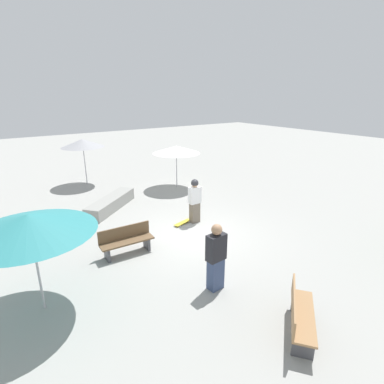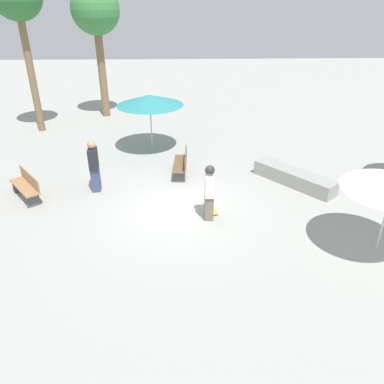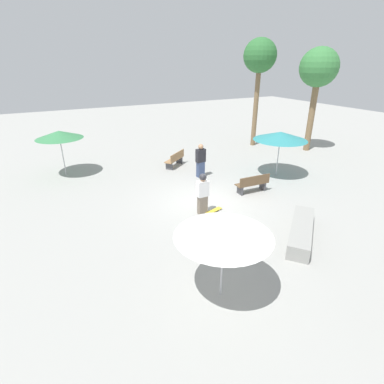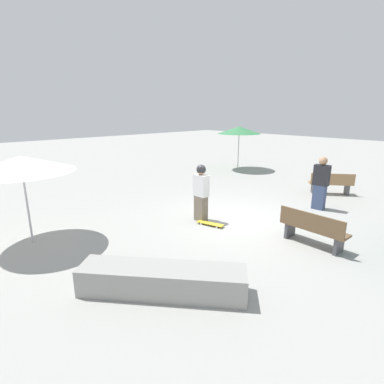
% 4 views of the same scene
% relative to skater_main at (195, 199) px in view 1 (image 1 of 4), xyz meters
% --- Properties ---
extents(ground_plane, '(60.00, 60.00, 0.00)m').
position_rel_skater_main_xyz_m(ground_plane, '(-0.66, -0.87, -0.91)').
color(ground_plane, '#9E9E99').
extents(skater_main, '(0.45, 0.28, 1.68)m').
position_rel_skater_main_xyz_m(skater_main, '(0.00, 0.00, 0.00)').
color(skater_main, '#726656').
rests_on(skater_main, ground_plane).
extents(skateboard, '(0.82, 0.41, 0.07)m').
position_rel_skater_main_xyz_m(skateboard, '(-0.47, 0.09, -0.85)').
color(skateboard, gold).
rests_on(skateboard, ground_plane).
extents(concrete_ledge, '(2.70, 2.43, 0.50)m').
position_rel_skater_main_xyz_m(concrete_ledge, '(-2.12, 3.09, -0.66)').
color(concrete_ledge, gray).
rests_on(concrete_ledge, ground_plane).
extents(bench_near, '(1.53, 1.33, 0.85)m').
position_rel_skater_main_xyz_m(bench_near, '(-1.43, -5.70, -0.48)').
color(bench_near, '#47474C').
rests_on(bench_near, ground_plane).
extents(bench_far, '(1.62, 0.51, 0.85)m').
position_rel_skater_main_xyz_m(bench_far, '(-3.04, -0.75, -0.48)').
color(bench_far, '#47474C').
rests_on(bench_far, ground_plane).
extents(shade_umbrella_grey, '(2.17, 2.17, 2.41)m').
position_rel_skater_main_xyz_m(shade_umbrella_grey, '(-1.90, 7.33, 1.29)').
color(shade_umbrella_grey, '#B7B7BC').
rests_on(shade_umbrella_grey, ground_plane).
extents(shade_umbrella_teal, '(2.70, 2.70, 2.30)m').
position_rel_skater_main_xyz_m(shade_umbrella_teal, '(-5.56, -1.97, 1.19)').
color(shade_umbrella_teal, '#B7B7BC').
rests_on(shade_umbrella_teal, ground_plane).
extents(shade_umbrella_white, '(2.38, 2.38, 2.16)m').
position_rel_skater_main_xyz_m(shade_umbrella_white, '(1.77, 4.12, 1.06)').
color(shade_umbrella_white, '#B7B7BC').
rests_on(shade_umbrella_white, ground_plane).
extents(bystander_watching, '(0.49, 0.30, 1.74)m').
position_rel_skater_main_xyz_m(bystander_watching, '(-1.91, -3.61, -0.04)').
color(bystander_watching, '#38476B').
rests_on(bystander_watching, ground_plane).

